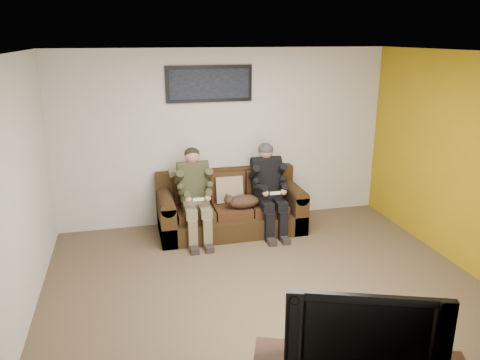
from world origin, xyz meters
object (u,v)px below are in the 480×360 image
object	(u,v)px
cat	(242,201)
person_right	(269,184)
television	(364,327)
sofa	(230,208)
framed_poster	(209,84)
person_left	(195,190)

from	to	relation	value
cat	person_right	bearing A→B (deg)	12.18
person_right	television	size ratio (longest dim) A/B	1.16
sofa	person_right	size ratio (longest dim) A/B	1.63
cat	framed_poster	bearing A→B (deg)	116.03
cat	television	world-z (taller)	television
sofa	person_left	xyz separation A→B (m)	(-0.54, -0.17, 0.39)
person_left	person_right	world-z (taller)	person_right
sofa	cat	bearing A→B (deg)	-65.53
sofa	person_right	xyz separation A→B (m)	(0.54, -0.17, 0.39)
television	person_left	bearing A→B (deg)	120.82
person_left	television	world-z (taller)	person_left
sofa	television	distance (m)	3.81
person_left	television	size ratio (longest dim) A/B	1.15
person_right	cat	world-z (taller)	person_right
sofa	person_left	distance (m)	0.68
framed_poster	television	world-z (taller)	framed_poster
sofa	television	world-z (taller)	television
person_right	person_left	bearing A→B (deg)	-179.98
cat	framed_poster	distance (m)	1.74
cat	television	size ratio (longest dim) A/B	0.59
cat	sofa	bearing A→B (deg)	114.47
framed_poster	person_left	bearing A→B (deg)	-120.71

